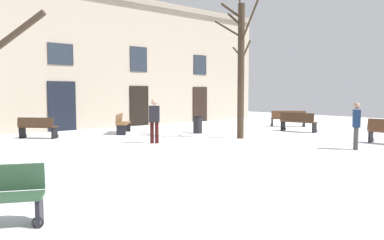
{
  "coord_description": "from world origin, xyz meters",
  "views": [
    {
      "loc": [
        -9.47,
        -9.17,
        1.92
      ],
      "look_at": [
        0.0,
        1.8,
        0.84
      ],
      "focal_mm": 35.51,
      "sensor_mm": 36.0,
      "label": 1
    }
  ],
  "objects_px": {
    "tree_left_of_center": "(241,65)",
    "bench_back_to_back_left": "(298,122)",
    "person_crossing_plaza": "(154,119)",
    "bench_facing_shops": "(122,123)",
    "bench_far_corner": "(37,127)",
    "litter_bin": "(198,125)",
    "bench_near_lamp": "(288,118)",
    "person_by_shop_door": "(356,124)"
  },
  "relations": [
    {
      "from": "bench_near_lamp",
      "to": "person_by_shop_door",
      "type": "distance_m",
      "value": 8.3
    },
    {
      "from": "bench_facing_shops",
      "to": "person_by_shop_door",
      "type": "height_order",
      "value": "person_by_shop_door"
    },
    {
      "from": "litter_bin",
      "to": "person_crossing_plaza",
      "type": "bearing_deg",
      "value": -156.68
    },
    {
      "from": "bench_facing_shops",
      "to": "person_crossing_plaza",
      "type": "distance_m",
      "value": 3.88
    },
    {
      "from": "litter_bin",
      "to": "bench_near_lamp",
      "type": "distance_m",
      "value": 6.01
    },
    {
      "from": "bench_facing_shops",
      "to": "bench_back_to_back_left",
      "type": "height_order",
      "value": "bench_back_to_back_left"
    },
    {
      "from": "bench_facing_shops",
      "to": "bench_back_to_back_left",
      "type": "relative_size",
      "value": 0.89
    },
    {
      "from": "litter_bin",
      "to": "bench_facing_shops",
      "type": "relative_size",
      "value": 0.48
    },
    {
      "from": "bench_far_corner",
      "to": "bench_back_to_back_left",
      "type": "bearing_deg",
      "value": -159.75
    },
    {
      "from": "bench_back_to_back_left",
      "to": "person_by_shop_door",
      "type": "relative_size",
      "value": 1.15
    },
    {
      "from": "bench_near_lamp",
      "to": "bench_facing_shops",
      "type": "distance_m",
      "value": 9.12
    },
    {
      "from": "bench_back_to_back_left",
      "to": "person_crossing_plaza",
      "type": "xyz_separation_m",
      "value": [
        -7.59,
        1.13,
        0.43
      ]
    },
    {
      "from": "tree_left_of_center",
      "to": "bench_back_to_back_left",
      "type": "xyz_separation_m",
      "value": [
        4.01,
        -0.09,
        -2.53
      ]
    },
    {
      "from": "bench_back_to_back_left",
      "to": "person_by_shop_door",
      "type": "xyz_separation_m",
      "value": [
        -3.43,
        -4.51,
        0.37
      ]
    },
    {
      "from": "bench_near_lamp",
      "to": "person_crossing_plaza",
      "type": "distance_m",
      "value": 9.49
    },
    {
      "from": "bench_facing_shops",
      "to": "bench_back_to_back_left",
      "type": "xyz_separation_m",
      "value": [
        6.74,
        -4.88,
        0.02
      ]
    },
    {
      "from": "person_by_shop_door",
      "to": "bench_back_to_back_left",
      "type": "bearing_deg",
      "value": 21.51
    },
    {
      "from": "bench_far_corner",
      "to": "person_crossing_plaza",
      "type": "xyz_separation_m",
      "value": [
        2.79,
        -4.32,
        0.46
      ]
    },
    {
      "from": "tree_left_of_center",
      "to": "bench_far_corner",
      "type": "relative_size",
      "value": 4.04
    },
    {
      "from": "person_crossing_plaza",
      "to": "bench_facing_shops",
      "type": "bearing_deg",
      "value": -60.01
    },
    {
      "from": "person_by_shop_door",
      "to": "litter_bin",
      "type": "bearing_deg",
      "value": 63.98
    },
    {
      "from": "bench_far_corner",
      "to": "bench_back_to_back_left",
      "type": "xyz_separation_m",
      "value": [
        10.38,
        -5.45,
        0.03
      ]
    },
    {
      "from": "bench_far_corner",
      "to": "person_crossing_plaza",
      "type": "relative_size",
      "value": 0.89
    },
    {
      "from": "tree_left_of_center",
      "to": "bench_near_lamp",
      "type": "xyz_separation_m",
      "value": [
        5.88,
        1.76,
        -2.55
      ]
    },
    {
      "from": "bench_facing_shops",
      "to": "tree_left_of_center",
      "type": "bearing_deg",
      "value": -111.3
    },
    {
      "from": "bench_facing_shops",
      "to": "bench_near_lamp",
      "type": "bearing_deg",
      "value": -70.34
    },
    {
      "from": "tree_left_of_center",
      "to": "bench_back_to_back_left",
      "type": "distance_m",
      "value": 4.74
    },
    {
      "from": "litter_bin",
      "to": "bench_back_to_back_left",
      "type": "distance_m",
      "value": 4.86
    },
    {
      "from": "tree_left_of_center",
      "to": "bench_facing_shops",
      "type": "xyz_separation_m",
      "value": [
        -2.72,
        4.79,
        -2.54
      ]
    },
    {
      "from": "bench_near_lamp",
      "to": "person_crossing_plaza",
      "type": "xyz_separation_m",
      "value": [
        -9.46,
        -0.73,
        0.45
      ]
    },
    {
      "from": "bench_near_lamp",
      "to": "bench_back_to_back_left",
      "type": "bearing_deg",
      "value": 90.84
    },
    {
      "from": "tree_left_of_center",
      "to": "bench_facing_shops",
      "type": "height_order",
      "value": "tree_left_of_center"
    },
    {
      "from": "bench_facing_shops",
      "to": "bench_far_corner",
      "type": "height_order",
      "value": "bench_facing_shops"
    },
    {
      "from": "tree_left_of_center",
      "to": "person_crossing_plaza",
      "type": "height_order",
      "value": "tree_left_of_center"
    },
    {
      "from": "bench_far_corner",
      "to": "person_crossing_plaza",
      "type": "height_order",
      "value": "person_crossing_plaza"
    },
    {
      "from": "bench_back_to_back_left",
      "to": "person_crossing_plaza",
      "type": "bearing_deg",
      "value": 74.91
    },
    {
      "from": "litter_bin",
      "to": "person_by_shop_door",
      "type": "relative_size",
      "value": 0.5
    },
    {
      "from": "bench_far_corner",
      "to": "bench_back_to_back_left",
      "type": "relative_size",
      "value": 0.81
    },
    {
      "from": "litter_bin",
      "to": "person_crossing_plaza",
      "type": "relative_size",
      "value": 0.47
    },
    {
      "from": "bench_far_corner",
      "to": "person_by_shop_door",
      "type": "distance_m",
      "value": 12.15
    },
    {
      "from": "person_crossing_plaza",
      "to": "bench_back_to_back_left",
      "type": "bearing_deg",
      "value": -145.72
    },
    {
      "from": "person_crossing_plaza",
      "to": "bench_near_lamp",
      "type": "bearing_deg",
      "value": -132.89
    }
  ]
}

